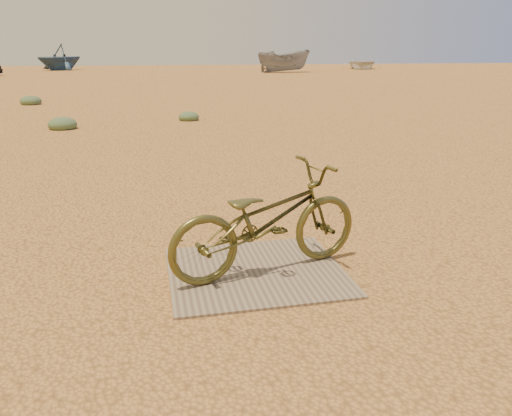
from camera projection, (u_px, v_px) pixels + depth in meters
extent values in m
plane|color=#D3914A|center=(242.00, 279.00, 4.17)|extent=(120.00, 120.00, 0.00)
cube|color=#86765C|center=(256.00, 271.00, 4.29)|extent=(1.49, 1.31, 0.02)
imported|color=#504D21|center=(267.00, 220.00, 4.15)|extent=(1.84, 1.03, 0.92)
imported|color=#325172|center=(59.00, 57.00, 45.33)|extent=(5.82, 5.80, 2.32)
imported|color=gray|center=(284.00, 61.00, 41.15)|extent=(4.88, 2.45, 1.81)
imported|color=silver|center=(361.00, 63.00, 48.67)|extent=(5.62, 6.43, 1.11)
ellipsoid|color=#57744C|center=(63.00, 129.00, 12.04)|extent=(0.68, 0.68, 0.37)
ellipsoid|color=#57744C|center=(189.00, 120.00, 13.51)|extent=(0.55, 0.55, 0.30)
ellipsoid|color=#57744C|center=(31.00, 104.00, 17.37)|extent=(0.71, 0.71, 0.39)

